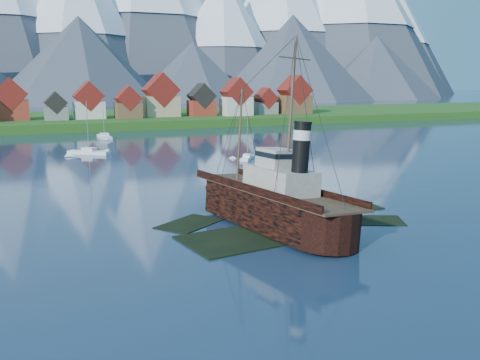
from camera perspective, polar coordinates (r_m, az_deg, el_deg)
name	(u,v)px	position (r m, az deg, el deg)	size (l,w,h in m)	color
ground	(277,229)	(63.86, 3.98, -5.19)	(1400.00, 1400.00, 0.00)	#192D47
shoal	(282,225)	(66.57, 4.52, -4.84)	(31.71, 21.24, 1.14)	black
shore_bank	(90,123)	(227.19, -15.73, 5.86)	(600.00, 80.00, 3.20)	#224E16
seawall	(104,131)	(189.67, -14.28, 5.06)	(600.00, 2.50, 2.00)	#3F3D38
tugboat_wreck	(265,200)	(65.10, 2.71, -2.19)	(6.87, 29.61, 23.47)	black
sailboat_c	(89,153)	(132.12, -15.82, 2.80)	(9.69, 7.94, 13.03)	white
sailboat_d	(247,158)	(118.83, 0.78, 2.34)	(5.71, 6.95, 9.90)	white
sailboat_e	(104,137)	(167.48, -14.27, 4.45)	(3.10, 11.04, 12.70)	white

